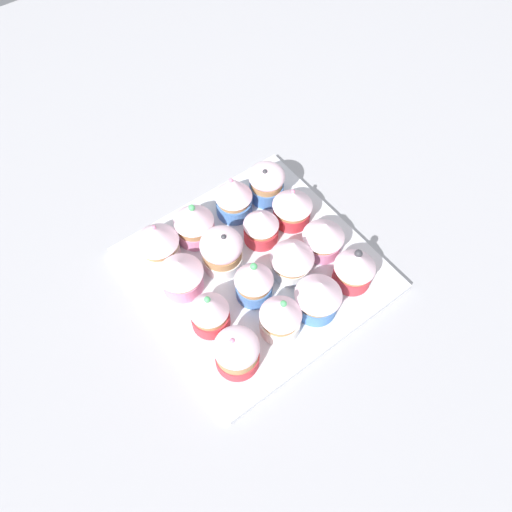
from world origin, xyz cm
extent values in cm
cube|color=#9E9EA3|center=(0.00, 0.00, -1.50)|extent=(180.00, 180.00, 3.00)
cube|color=silver|center=(0.00, 0.00, 0.60)|extent=(32.60, 32.60, 1.20)
cylinder|color=#D1333D|center=(-10.23, -9.78, 2.57)|extent=(5.61, 5.61, 2.74)
cylinder|color=#AD7F51|center=(-10.23, -9.78, 4.45)|extent=(5.34, 5.34, 1.00)
cone|color=silver|center=(-10.23, -9.78, 6.51)|extent=(5.96, 5.96, 3.13)
sphere|color=#333338|center=(-9.98, -10.00, 7.91)|extent=(1.13, 1.13, 1.13)
cylinder|color=pink|center=(-3.49, -9.81, 2.42)|extent=(5.72, 5.72, 2.44)
cylinder|color=#AD7F51|center=(-3.49, -9.81, 4.19)|extent=(5.32, 5.32, 1.10)
cone|color=silver|center=(-3.49, -9.81, 6.25)|extent=(6.26, 6.26, 3.02)
cylinder|color=#D1333D|center=(3.72, -9.83, 2.47)|extent=(5.84, 5.84, 2.53)
cylinder|color=#AD7F51|center=(3.72, -9.83, 4.26)|extent=(5.58, 5.58, 1.04)
cone|color=silver|center=(3.72, -9.83, 6.19)|extent=(6.22, 6.22, 2.83)
sphere|color=pink|center=(4.06, -9.97, 7.51)|extent=(0.67, 0.67, 0.67)
cylinder|color=#477AC6|center=(9.76, -9.50, 2.59)|extent=(5.51, 5.51, 2.79)
cylinder|color=#AD7F51|center=(9.76, -9.50, 4.56)|extent=(5.07, 5.07, 1.15)
ellipsoid|color=silver|center=(9.76, -9.50, 6.10)|extent=(5.76, 5.76, 3.22)
sphere|color=#333338|center=(9.62, -8.99, 7.58)|extent=(0.83, 0.83, 0.83)
cylinder|color=#477AC6|center=(-10.62, -2.57, 2.53)|extent=(5.92, 5.92, 2.67)
cylinder|color=#AD7F51|center=(-10.62, -2.57, 4.61)|extent=(5.48, 5.48, 1.48)
cone|color=silver|center=(-10.62, -2.57, 6.98)|extent=(6.57, 6.57, 3.25)
cylinder|color=white|center=(-3.69, -3.67, 2.44)|extent=(5.79, 5.79, 2.48)
cylinder|color=#AD7F51|center=(-3.69, -3.67, 4.29)|extent=(5.56, 5.56, 1.23)
cone|color=silver|center=(-3.69, -3.67, 6.83)|extent=(6.45, 6.45, 3.83)
cylinder|color=#D1333D|center=(3.72, -3.76, 2.45)|extent=(5.31, 5.31, 2.51)
cylinder|color=#AD7F51|center=(3.72, -3.76, 4.23)|extent=(4.70, 4.70, 1.04)
cone|color=silver|center=(3.72, -3.76, 6.27)|extent=(5.40, 5.40, 3.05)
cylinder|color=#477AC6|center=(10.36, -3.49, 2.57)|extent=(5.72, 5.72, 2.75)
cylinder|color=#AD7F51|center=(10.36, -3.49, 4.55)|extent=(5.10, 5.10, 1.21)
cone|color=silver|center=(10.36, -3.49, 7.10)|extent=(5.84, 5.84, 3.89)
sphere|color=pink|center=(10.36, -3.18, 8.95)|extent=(0.64, 0.64, 0.64)
cylinder|color=white|center=(-9.86, 3.35, 2.51)|extent=(5.66, 5.66, 2.62)
cylinder|color=#AD7F51|center=(-9.86, 3.35, 4.58)|extent=(5.10, 5.10, 1.52)
cone|color=silver|center=(-9.86, 3.35, 7.24)|extent=(5.75, 5.75, 3.79)
sphere|color=#4CB266|center=(-10.18, 3.34, 9.00)|extent=(0.89, 0.89, 0.89)
cylinder|color=#477AC6|center=(-3.46, 2.98, 2.54)|extent=(5.28, 5.28, 2.68)
cylinder|color=#AD7F51|center=(-3.46, 2.98, 4.61)|extent=(4.90, 4.90, 1.45)
cone|color=silver|center=(-3.46, 2.98, 7.27)|extent=(5.51, 5.51, 3.87)
sphere|color=#4CB266|center=(-3.56, 3.08, 9.05)|extent=(1.00, 1.00, 1.00)
cylinder|color=white|center=(3.49, 3.56, 2.32)|extent=(6.08, 6.08, 2.23)
cylinder|color=#AD7F51|center=(3.49, 3.56, 4.15)|extent=(5.78, 5.78, 1.44)
ellipsoid|color=silver|center=(3.49, 3.56, 6.13)|extent=(6.26, 6.26, 4.18)
sphere|color=#333338|center=(3.22, 3.22, 8.09)|extent=(0.82, 0.82, 0.82)
cylinder|color=pink|center=(10.20, 4.01, 2.38)|extent=(6.10, 6.10, 2.35)
cylinder|color=#AD7F51|center=(10.20, 4.01, 4.29)|extent=(5.64, 5.64, 1.47)
cone|color=silver|center=(10.20, 4.01, 6.84)|extent=(6.15, 6.15, 3.64)
sphere|color=#4CB266|center=(9.90, 4.08, 8.51)|extent=(0.99, 0.99, 0.99)
cylinder|color=#D1333D|center=(-10.29, 10.86, 2.36)|extent=(5.87, 5.87, 2.32)
cylinder|color=#AD7F51|center=(-10.29, 10.86, 4.23)|extent=(5.59, 5.59, 1.43)
ellipsoid|color=silver|center=(-10.29, 10.86, 5.94)|extent=(5.97, 5.97, 3.29)
sphere|color=pink|center=(-9.84, 11.12, 7.47)|extent=(0.73, 0.73, 0.73)
cylinder|color=#D1333D|center=(-3.54, 10.49, 2.52)|extent=(5.37, 5.37, 2.64)
cylinder|color=#AD7F51|center=(-3.54, 10.49, 4.52)|extent=(4.91, 4.91, 1.36)
cone|color=silver|center=(-3.54, 10.49, 7.14)|extent=(5.39, 5.39, 3.88)
sphere|color=#4CB266|center=(-3.89, 10.69, 8.95)|extent=(0.87, 0.87, 0.87)
cylinder|color=pink|center=(3.79, 10.41, 2.56)|extent=(5.94, 5.94, 2.71)
cylinder|color=#AD7F51|center=(3.79, 10.41, 4.44)|extent=(5.56, 5.56, 1.05)
cone|color=silver|center=(3.79, 10.41, 6.39)|extent=(6.52, 6.52, 2.85)
cylinder|color=white|center=(10.42, 10.24, 2.33)|extent=(6.07, 6.07, 2.25)
cylinder|color=#AD7F51|center=(10.42, 10.24, 4.17)|extent=(5.45, 5.45, 1.44)
cone|color=silver|center=(10.42, 10.24, 6.73)|extent=(6.49, 6.49, 3.68)
sphere|color=pink|center=(10.22, 10.18, 8.47)|extent=(0.66, 0.66, 0.66)
camera|label=1|loc=(-31.02, 23.42, 65.72)|focal=35.31mm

